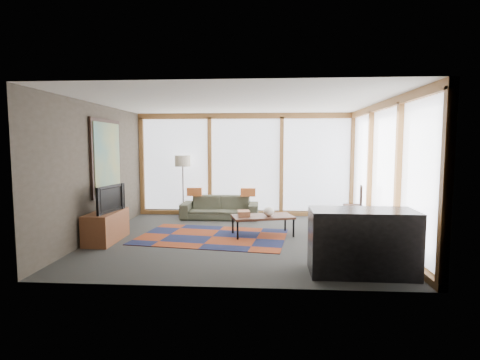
# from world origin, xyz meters

# --- Properties ---
(ground) EXTENTS (5.50, 5.50, 0.00)m
(ground) POSITION_xyz_m (0.00, 0.00, 0.00)
(ground) COLOR #2F2F2D
(ground) RESTS_ON ground
(room_envelope) EXTENTS (5.52, 5.02, 2.62)m
(room_envelope) POSITION_xyz_m (0.49, 0.56, 1.54)
(room_envelope) COLOR #3B3329
(room_envelope) RESTS_ON ground
(rug) EXTENTS (3.06, 2.19, 0.01)m
(rug) POSITION_xyz_m (-0.53, 0.08, 0.01)
(rug) COLOR maroon
(rug) RESTS_ON ground
(sofa) EXTENTS (1.88, 0.75, 0.55)m
(sofa) POSITION_xyz_m (-0.60, 1.95, 0.27)
(sofa) COLOR #363729
(sofa) RESTS_ON ground
(pillow_left) EXTENTS (0.37, 0.12, 0.20)m
(pillow_left) POSITION_xyz_m (-1.24, 1.98, 0.65)
(pillow_left) COLOR #BB5D2A
(pillow_left) RESTS_ON sofa
(pillow_right) EXTENTS (0.37, 0.11, 0.20)m
(pillow_right) POSITION_xyz_m (0.09, 1.98, 0.65)
(pillow_right) COLOR #BB5D2A
(pillow_right) RESTS_ON sofa
(floor_lamp) EXTENTS (0.39, 0.39, 1.55)m
(floor_lamp) POSITION_xyz_m (-1.54, 2.06, 0.77)
(floor_lamp) COLOR black
(floor_lamp) RESTS_ON ground
(coffee_table) EXTENTS (1.31, 0.89, 0.40)m
(coffee_table) POSITION_xyz_m (0.46, 0.28, 0.20)
(coffee_table) COLOR #37180F
(coffee_table) RESTS_ON ground
(book_stack) EXTENTS (0.27, 0.32, 0.10)m
(book_stack) POSITION_xyz_m (0.08, 0.27, 0.45)
(book_stack) COLOR #9A5D3C
(book_stack) RESTS_ON coffee_table
(vase) EXTENTS (0.26, 0.26, 0.19)m
(vase) POSITION_xyz_m (0.58, 0.24, 0.49)
(vase) COLOR silver
(vase) RESTS_ON coffee_table
(bookshelf) EXTENTS (0.37, 2.01, 0.50)m
(bookshelf) POSITION_xyz_m (2.43, 0.30, 0.25)
(bookshelf) COLOR #37180F
(bookshelf) RESTS_ON ground
(bowl_a) EXTENTS (0.20, 0.20, 0.10)m
(bowl_a) POSITION_xyz_m (2.43, -0.25, 0.55)
(bowl_a) COLOR black
(bowl_a) RESTS_ON bookshelf
(bowl_b) EXTENTS (0.16, 0.16, 0.08)m
(bowl_b) POSITION_xyz_m (2.42, 0.09, 0.54)
(bowl_b) COLOR black
(bowl_b) RESTS_ON bookshelf
(shelf_picture) EXTENTS (0.11, 0.33, 0.43)m
(shelf_picture) POSITION_xyz_m (2.56, 1.00, 0.72)
(shelf_picture) COLOR black
(shelf_picture) RESTS_ON bookshelf
(tv_console) EXTENTS (0.47, 1.12, 0.56)m
(tv_console) POSITION_xyz_m (-2.47, -0.37, 0.28)
(tv_console) COLOR brown
(tv_console) RESTS_ON ground
(television) EXTENTS (0.26, 0.88, 0.50)m
(television) POSITION_xyz_m (-2.43, -0.39, 0.81)
(television) COLOR black
(television) RESTS_ON tv_console
(bar_counter) EXTENTS (1.45, 0.69, 0.91)m
(bar_counter) POSITION_xyz_m (1.86, -1.87, 0.46)
(bar_counter) COLOR black
(bar_counter) RESTS_ON ground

